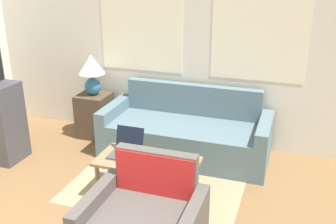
# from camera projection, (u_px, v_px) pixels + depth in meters

# --- Properties ---
(wall_back) EXTENTS (6.87, 0.06, 2.60)m
(wall_back) POSITION_uv_depth(u_px,v_px,m) (204.00, 43.00, 4.78)
(wall_back) COLOR silver
(wall_back) RESTS_ON ground_plane
(rug) EXTENTS (1.80, 1.81, 0.01)m
(rug) POSITION_uv_depth(u_px,v_px,m) (164.00, 173.00, 4.42)
(rug) COLOR #9E8966
(rug) RESTS_ON ground_plane
(couch) EXTENTS (2.00, 0.82, 0.81)m
(couch) POSITION_uv_depth(u_px,v_px,m) (186.00, 134.00, 4.80)
(couch) COLOR slate
(couch) RESTS_ON ground_plane
(side_table) EXTENTS (0.41, 0.41, 0.59)m
(side_table) POSITION_uv_depth(u_px,v_px,m) (95.00, 115.00, 5.30)
(side_table) COLOR #4C3D2D
(side_table) RESTS_ON ground_plane
(table_lamp) EXTENTS (0.34, 0.34, 0.53)m
(table_lamp) POSITION_uv_depth(u_px,v_px,m) (92.00, 70.00, 5.07)
(table_lamp) COLOR teal
(table_lamp) RESTS_ON side_table
(coffee_table) EXTENTS (1.00, 0.49, 0.43)m
(coffee_table) POSITION_uv_depth(u_px,v_px,m) (147.00, 165.00, 3.84)
(coffee_table) COLOR #8E704C
(coffee_table) RESTS_ON ground_plane
(laptop) EXTENTS (0.29, 0.30, 0.25)m
(laptop) POSITION_uv_depth(u_px,v_px,m) (126.00, 149.00, 3.93)
(laptop) COLOR #47474C
(laptop) RESTS_ON coffee_table
(cup_navy) EXTENTS (0.08, 0.08, 0.11)m
(cup_navy) POSITION_uv_depth(u_px,v_px,m) (144.00, 155.00, 3.80)
(cup_navy) COLOR gold
(cup_navy) RESTS_ON coffee_table
(snack_bowl) EXTENTS (0.19, 0.19, 0.06)m
(snack_bowl) POSITION_uv_depth(u_px,v_px,m) (177.00, 168.00, 3.62)
(snack_bowl) COLOR teal
(snack_bowl) RESTS_ON coffee_table
(book_red) EXTENTS (0.20, 0.18, 0.04)m
(book_red) POSITION_uv_depth(u_px,v_px,m) (167.00, 156.00, 3.86)
(book_red) COLOR #3D7A4C
(book_red) RESTS_ON coffee_table
(tv_remote) EXTENTS (0.08, 0.16, 0.02)m
(tv_remote) POSITION_uv_depth(u_px,v_px,m) (157.00, 165.00, 3.70)
(tv_remote) COLOR black
(tv_remote) RESTS_ON coffee_table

